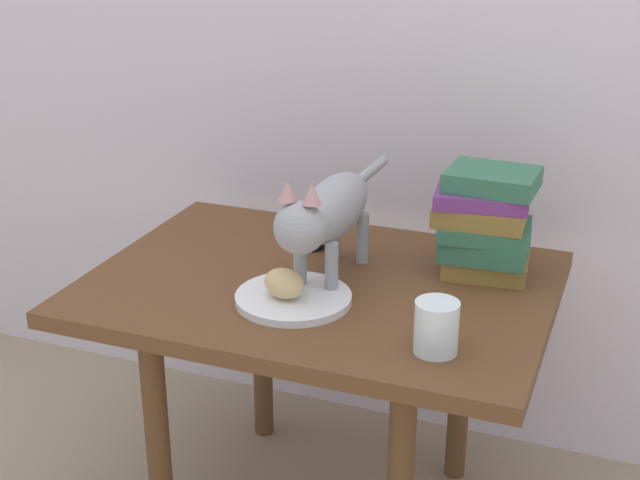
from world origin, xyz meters
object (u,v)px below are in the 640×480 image
at_px(side_table, 320,313).
at_px(plate, 293,298).
at_px(cat, 328,213).
at_px(book_stack, 485,222).
at_px(tv_remote, 304,234).
at_px(bread_roll, 284,283).
at_px(candle_jar, 436,330).

height_order(side_table, plate, plate).
height_order(cat, book_stack, cat).
bearing_deg(cat, side_table, -163.99).
bearing_deg(tv_remote, plate, -31.29).
height_order(plate, bread_roll, bread_roll).
bearing_deg(candle_jar, side_table, 144.92).
bearing_deg(tv_remote, cat, -16.22).
xyz_separation_m(plate, candle_jar, (0.27, -0.08, 0.03)).
distance_m(side_table, bread_roll, 0.16).
relative_size(cat, tv_remote, 3.20).
bearing_deg(cat, book_stack, 28.35).
xyz_separation_m(side_table, tv_remote, (-0.10, 0.18, 0.08)).
xyz_separation_m(plate, book_stack, (0.28, 0.24, 0.09)).
height_order(bread_roll, book_stack, book_stack).
bearing_deg(bread_roll, cat, 73.24).
height_order(side_table, tv_remote, tv_remote).
relative_size(cat, candle_jar, 5.64).
bearing_deg(cat, plate, -102.95).
height_order(book_stack, candle_jar, book_stack).
bearing_deg(plate, book_stack, 40.86).
height_order(bread_roll, cat, cat).
bearing_deg(side_table, candle_jar, -35.08).
bearing_deg(bread_roll, book_stack, 41.24).
bearing_deg(bread_roll, candle_jar, -13.97).
height_order(cat, tv_remote, cat).
bearing_deg(book_stack, plate, -139.14).
bearing_deg(book_stack, candle_jar, -91.09).
relative_size(candle_jar, tv_remote, 0.57).
bearing_deg(tv_remote, book_stack, 34.55).
bearing_deg(side_table, cat, 16.01).
bearing_deg(candle_jar, plate, 162.90).
xyz_separation_m(side_table, cat, (0.01, 0.00, 0.20)).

